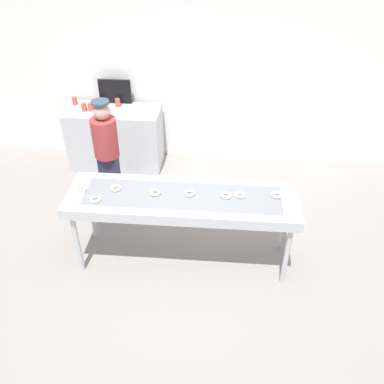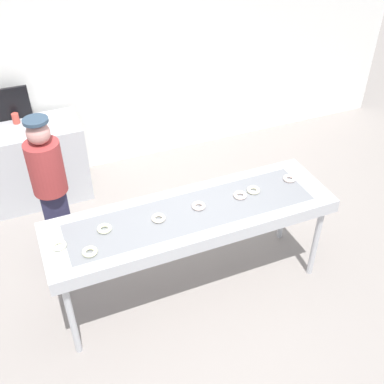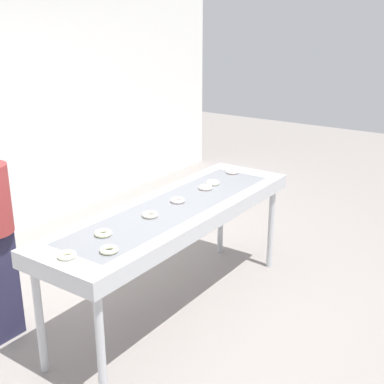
{
  "view_description": "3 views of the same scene",
  "coord_description": "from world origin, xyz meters",
  "px_view_note": "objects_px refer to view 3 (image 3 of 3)",
  "views": [
    {
      "loc": [
        0.41,
        -3.59,
        3.63
      ],
      "look_at": [
        0.11,
        0.01,
        0.98
      ],
      "focal_mm": 39.09,
      "sensor_mm": 36.0,
      "label": 1
    },
    {
      "loc": [
        -1.17,
        -2.8,
        3.44
      ],
      "look_at": [
        0.02,
        0.03,
        1.12
      ],
      "focal_mm": 43.31,
      "sensor_mm": 36.0,
      "label": 2
    },
    {
      "loc": [
        -3.0,
        -2.26,
        2.34
      ],
      "look_at": [
        0.12,
        -0.08,
        1.03
      ],
      "focal_mm": 47.74,
      "sensor_mm": 36.0,
      "label": 3
    }
  ],
  "objects_px": {
    "sugar_donut_0": "(150,215)",
    "sugar_donut_5": "(67,255)",
    "fryer_conveyor": "(175,214)",
    "sugar_donut_6": "(205,187)",
    "sugar_donut_3": "(109,250)",
    "sugar_donut_1": "(103,233)",
    "sugar_donut_4": "(213,183)",
    "sugar_donut_7": "(178,200)",
    "sugar_donut_2": "(232,172)"
  },
  "relations": [
    {
      "from": "sugar_donut_4",
      "to": "sugar_donut_5",
      "type": "xyz_separation_m",
      "value": [
        -1.74,
        -0.05,
        0.0
      ]
    },
    {
      "from": "sugar_donut_4",
      "to": "sugar_donut_3",
      "type": "bearing_deg",
      "value": -172.29
    },
    {
      "from": "fryer_conveyor",
      "to": "sugar_donut_4",
      "type": "height_order",
      "value": "sugar_donut_4"
    },
    {
      "from": "sugar_donut_2",
      "to": "sugar_donut_3",
      "type": "relative_size",
      "value": 1.0
    },
    {
      "from": "sugar_donut_0",
      "to": "sugar_donut_4",
      "type": "height_order",
      "value": "same"
    },
    {
      "from": "fryer_conveyor",
      "to": "sugar_donut_3",
      "type": "relative_size",
      "value": 21.17
    },
    {
      "from": "sugar_donut_2",
      "to": "sugar_donut_6",
      "type": "relative_size",
      "value": 1.0
    },
    {
      "from": "sugar_donut_3",
      "to": "sugar_donut_5",
      "type": "height_order",
      "value": "same"
    },
    {
      "from": "sugar_donut_0",
      "to": "sugar_donut_5",
      "type": "xyz_separation_m",
      "value": [
        -0.82,
        -0.01,
        0.0
      ]
    },
    {
      "from": "sugar_donut_4",
      "to": "sugar_donut_7",
      "type": "height_order",
      "value": "same"
    },
    {
      "from": "sugar_donut_4",
      "to": "sugar_donut_7",
      "type": "xyz_separation_m",
      "value": [
        -0.54,
        -0.02,
        0.0
      ]
    },
    {
      "from": "sugar_donut_2",
      "to": "sugar_donut_3",
      "type": "height_order",
      "value": "same"
    },
    {
      "from": "sugar_donut_0",
      "to": "fryer_conveyor",
      "type": "bearing_deg",
      "value": -2.06
    },
    {
      "from": "sugar_donut_7",
      "to": "sugar_donut_4",
      "type": "bearing_deg",
      "value": 1.82
    },
    {
      "from": "fryer_conveyor",
      "to": "sugar_donut_4",
      "type": "xyz_separation_m",
      "value": [
        0.62,
        0.05,
        0.09
      ]
    },
    {
      "from": "sugar_donut_2",
      "to": "sugar_donut_7",
      "type": "height_order",
      "value": "same"
    },
    {
      "from": "fryer_conveyor",
      "to": "sugar_donut_1",
      "type": "bearing_deg",
      "value": 175.73
    },
    {
      "from": "sugar_donut_0",
      "to": "sugar_donut_6",
      "type": "xyz_separation_m",
      "value": [
        0.77,
        0.02,
        0.0
      ]
    },
    {
      "from": "fryer_conveyor",
      "to": "sugar_donut_6",
      "type": "bearing_deg",
      "value": 3.17
    },
    {
      "from": "sugar_donut_1",
      "to": "sugar_donut_4",
      "type": "height_order",
      "value": "same"
    },
    {
      "from": "sugar_donut_1",
      "to": "sugar_donut_6",
      "type": "bearing_deg",
      "value": -1.37
    },
    {
      "from": "sugar_donut_7",
      "to": "sugar_donut_5",
      "type": "bearing_deg",
      "value": -178.62
    },
    {
      "from": "fryer_conveyor",
      "to": "sugar_donut_6",
      "type": "xyz_separation_m",
      "value": [
        0.47,
        0.03,
        0.09
      ]
    },
    {
      "from": "sugar_donut_0",
      "to": "sugar_donut_3",
      "type": "bearing_deg",
      "value": -164.51
    },
    {
      "from": "sugar_donut_3",
      "to": "sugar_donut_4",
      "type": "bearing_deg",
      "value": 7.71
    },
    {
      "from": "sugar_donut_0",
      "to": "sugar_donut_1",
      "type": "bearing_deg",
      "value": 174.28
    },
    {
      "from": "sugar_donut_4",
      "to": "sugar_donut_0",
      "type": "bearing_deg",
      "value": -177.7
    },
    {
      "from": "sugar_donut_3",
      "to": "sugar_donut_4",
      "type": "xyz_separation_m",
      "value": [
        1.53,
        0.21,
        0.0
      ]
    },
    {
      "from": "sugar_donut_1",
      "to": "sugar_donut_3",
      "type": "relative_size",
      "value": 1.0
    },
    {
      "from": "sugar_donut_3",
      "to": "sugar_donut_4",
      "type": "height_order",
      "value": "same"
    },
    {
      "from": "sugar_donut_1",
      "to": "sugar_donut_2",
      "type": "bearing_deg",
      "value": 0.71
    },
    {
      "from": "sugar_donut_3",
      "to": "sugar_donut_5",
      "type": "bearing_deg",
      "value": 141.96
    },
    {
      "from": "sugar_donut_5",
      "to": "sugar_donut_6",
      "type": "height_order",
      "value": "same"
    },
    {
      "from": "sugar_donut_5",
      "to": "sugar_donut_3",
      "type": "bearing_deg",
      "value": -38.04
    },
    {
      "from": "sugar_donut_6",
      "to": "sugar_donut_5",
      "type": "bearing_deg",
      "value": -179.1
    },
    {
      "from": "sugar_donut_3",
      "to": "fryer_conveyor",
      "type": "bearing_deg",
      "value": 9.95
    },
    {
      "from": "sugar_donut_3",
      "to": "sugar_donut_7",
      "type": "bearing_deg",
      "value": 10.9
    },
    {
      "from": "sugar_donut_5",
      "to": "sugar_donut_6",
      "type": "xyz_separation_m",
      "value": [
        1.59,
        0.02,
        0.0
      ]
    },
    {
      "from": "sugar_donut_2",
      "to": "sugar_donut_7",
      "type": "relative_size",
      "value": 1.0
    },
    {
      "from": "sugar_donut_6",
      "to": "sugar_donut_0",
      "type": "bearing_deg",
      "value": -178.83
    },
    {
      "from": "sugar_donut_2",
      "to": "sugar_donut_6",
      "type": "height_order",
      "value": "same"
    },
    {
      "from": "sugar_donut_0",
      "to": "sugar_donut_3",
      "type": "relative_size",
      "value": 1.0
    },
    {
      "from": "sugar_donut_2",
      "to": "sugar_donut_5",
      "type": "xyz_separation_m",
      "value": [
        -2.13,
        -0.08,
        0.0
      ]
    },
    {
      "from": "sugar_donut_1",
      "to": "sugar_donut_3",
      "type": "xyz_separation_m",
      "value": [
        -0.17,
        -0.22,
        0.0
      ]
    },
    {
      "from": "sugar_donut_2",
      "to": "sugar_donut_5",
      "type": "distance_m",
      "value": 2.13
    },
    {
      "from": "sugar_donut_4",
      "to": "sugar_donut_5",
      "type": "distance_m",
      "value": 1.74
    },
    {
      "from": "sugar_donut_1",
      "to": "sugar_donut_3",
      "type": "bearing_deg",
      "value": -128.04
    },
    {
      "from": "sugar_donut_0",
      "to": "sugar_donut_7",
      "type": "relative_size",
      "value": 1.0
    },
    {
      "from": "sugar_donut_2",
      "to": "sugar_donut_5",
      "type": "relative_size",
      "value": 1.0
    },
    {
      "from": "sugar_donut_5",
      "to": "sugar_donut_6",
      "type": "distance_m",
      "value": 1.59
    }
  ]
}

